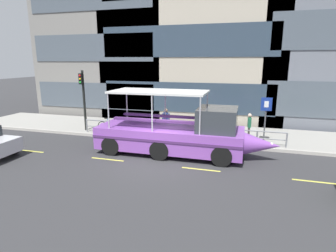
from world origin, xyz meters
TOP-DOWN VIEW (x-y plane):
  - ground_plane at (0.00, 0.00)m, footprint 120.00×120.00m
  - sidewalk at (0.00, 5.60)m, footprint 32.00×4.80m
  - curb_edge at (0.00, 3.11)m, footprint 32.00×0.18m
  - lane_centreline at (-0.00, -0.59)m, footprint 25.80×0.12m
  - office_tower_right at (10.07, 13.08)m, footprint 9.82×9.44m
  - curb_guardrail at (0.21, 3.45)m, footprint 12.68×0.09m
  - traffic_light_pole at (-6.42, 3.80)m, footprint 0.24×0.46m
  - parking_sign at (5.33, 4.06)m, footprint 0.60×0.12m
  - leaned_bicycle at (-4.60, 3.82)m, footprint 1.74×0.46m
  - duck_tour_boat at (0.93, 1.28)m, footprint 9.65×2.69m
  - pedestrian_near_bow at (4.47, 4.28)m, footprint 0.23×0.48m
  - pedestrian_mid_left at (1.29, 4.65)m, footprint 0.26×0.45m
  - pedestrian_mid_right at (-0.73, 4.28)m, footprint 0.49×0.25m

SIDE VIEW (x-z plane):
  - ground_plane at x=0.00m, z-range 0.00..0.00m
  - lane_centreline at x=0.00m, z-range 0.00..0.01m
  - sidewalk at x=0.00m, z-range 0.00..0.18m
  - curb_edge at x=0.00m, z-range 0.00..0.18m
  - leaned_bicycle at x=-4.60m, z-range 0.08..1.04m
  - curb_guardrail at x=0.21m, z-range 0.32..1.19m
  - duck_tour_boat at x=0.93m, z-range -0.58..2.79m
  - pedestrian_mid_left at x=1.29m, z-range 0.35..1.99m
  - pedestrian_near_bow at x=4.47m, z-range 0.35..2.02m
  - pedestrian_mid_right at x=-0.73m, z-range 0.36..2.07m
  - parking_sign at x=5.33m, z-range 0.66..3.34m
  - traffic_light_pole at x=-6.42m, z-range 0.61..4.71m
  - office_tower_right at x=10.07m, z-range 0.00..18.23m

